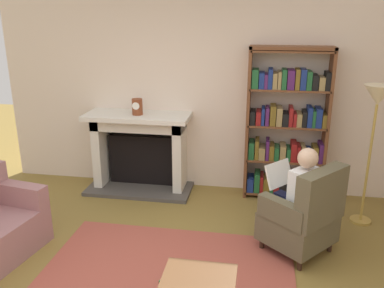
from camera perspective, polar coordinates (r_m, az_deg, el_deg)
The scene contains 10 objects.
back_wall at distance 5.51m, azimuth 1.35°, elevation 7.32°, with size 5.60×0.10×2.70m, color beige.
area_rug at distance 3.98m, azimuth -3.79°, elevation -18.47°, with size 2.40×1.80×0.01m, color #A44B3C.
fireplace at distance 5.64m, azimuth -7.30°, elevation -0.68°, with size 1.44×0.64×1.09m.
mantel_clock at distance 5.38m, azimuth -7.75°, elevation 5.23°, with size 0.14×0.14×0.21m.
bookshelf at distance 5.34m, azimuth 13.26°, elevation 2.30°, with size 1.03×0.32×1.99m.
armchair_reading at distance 4.28m, azimuth 15.54°, elevation -9.75°, with size 0.89×0.89×0.97m.
seated_reader at distance 4.26m, azimuth 14.47°, elevation -6.89°, with size 0.59×0.57×1.14m.
side_table at distance 3.27m, azimuth 1.03°, elevation -19.16°, with size 0.56×0.39×0.47m.
scattered_books at distance 3.84m, azimuth -1.45°, elevation -19.64°, with size 0.42×0.38×0.03m.
floor_lamp at distance 4.85m, azimuth 24.62°, elevation 4.64°, with size 0.32×0.32×1.64m.
Camera 1 is at (0.78, -2.81, 2.37)m, focal length 37.75 mm.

